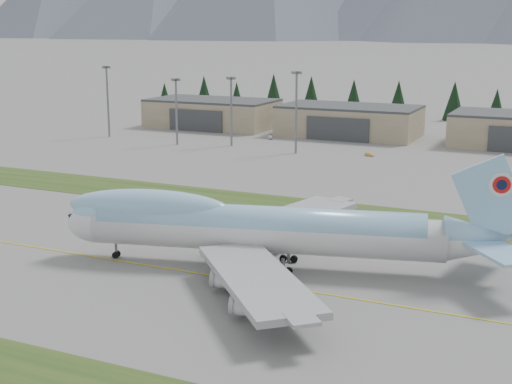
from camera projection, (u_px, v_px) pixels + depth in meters
The scene contains 10 objects.
ground at pixel (156, 267), 114.55m from camera, with size 7000.00×7000.00×0.00m, color #5F5F5D.
grass_strip_far at pixel (268, 205), 154.35m from camera, with size 400.00×18.00×0.08m, color #254518.
taxiway_line_main at pixel (156, 267), 114.55m from camera, with size 400.00×0.40×0.02m, color gold.
boeing_747_freighter at pixel (260, 228), 113.24m from camera, with size 74.67×62.45×19.62m.
hangar_left at pixel (212, 113), 274.52m from camera, with size 48.00×26.60×10.80m.
hangar_center at pixel (349, 121), 252.05m from camera, with size 48.00×26.60×10.80m.
floodlight_masts at pixel (271, 99), 220.73m from camera, with size 172.89×9.56×24.81m.
service_vehicle_a at pixel (270, 139), 246.40m from camera, with size 1.58×3.91×1.33m, color white.
service_vehicle_b at pixel (369, 156), 213.44m from camera, with size 1.10×3.12×1.03m, color gold.
conifer_belt at pixel (401, 100), 305.28m from camera, with size 262.97×16.30×16.76m.
Camera 1 is at (60.34, -92.08, 37.54)m, focal length 50.00 mm.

